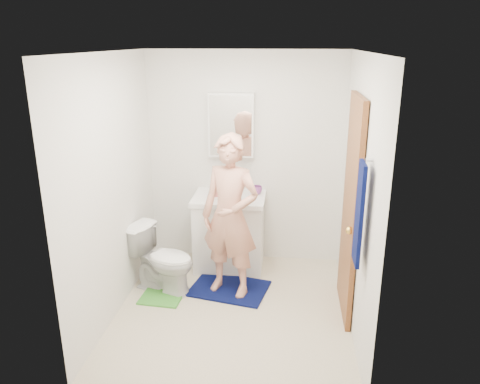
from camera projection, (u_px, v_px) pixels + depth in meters
name	position (u px, v px, depth m)	size (l,w,h in m)	color
floor	(233.00, 311.00, 4.54)	(2.20, 2.40, 0.02)	beige
ceiling	(232.00, 50.00, 3.78)	(2.20, 2.40, 0.02)	white
wall_back	(245.00, 159.00, 5.30)	(2.20, 0.02, 2.40)	silver
wall_front	(209.00, 250.00, 3.02)	(2.20, 0.02, 2.40)	silver
wall_left	(112.00, 188.00, 4.27)	(0.02, 2.40, 2.40)	silver
wall_right	(359.00, 197.00, 4.05)	(0.02, 2.40, 2.40)	silver
vanity_cabinet	(229.00, 234.00, 5.29)	(0.75, 0.55, 0.80)	white
countertop	(229.00, 198.00, 5.16)	(0.79, 0.59, 0.05)	white
sink_basin	(229.00, 197.00, 5.15)	(0.40, 0.40, 0.03)	white
faucet	(231.00, 186.00, 5.30)	(0.03, 0.03, 0.12)	silver
medicine_cabinet	(231.00, 125.00, 5.13)	(0.50, 0.12, 0.70)	white
mirror_panel	(231.00, 126.00, 5.07)	(0.46, 0.01, 0.66)	white
door	(351.00, 209.00, 4.25)	(0.05, 0.80, 2.05)	brown
door_knob	(350.00, 230.00, 3.97)	(0.07, 0.07, 0.07)	gold
towel	(359.00, 214.00, 3.50)	(0.03, 0.24, 0.80)	#070D41
towel_hook	(370.00, 160.00, 3.37)	(0.02, 0.02, 0.06)	silver
toilet	(163.00, 259.00, 4.81)	(0.39, 0.68, 0.69)	white
bath_mat	(229.00, 288.00, 4.90)	(0.77, 0.55, 0.02)	#070D41
green_rug	(162.00, 297.00, 4.74)	(0.41, 0.35, 0.02)	green
soap_dispenser	(216.00, 188.00, 5.12)	(0.08, 0.09, 0.19)	#C25E5A
toothbrush_cup	(257.00, 190.00, 5.22)	(0.11, 0.11, 0.09)	#8D4292
man	(230.00, 217.00, 4.58)	(0.60, 0.39, 1.64)	tan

